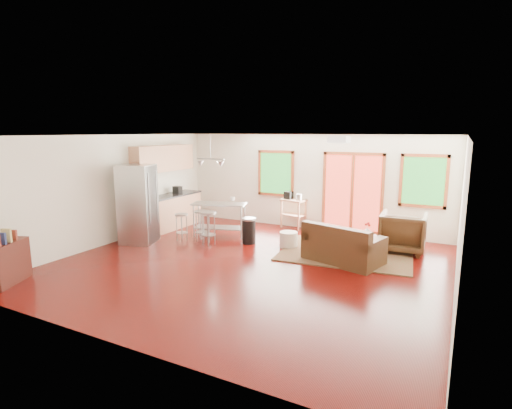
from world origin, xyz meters
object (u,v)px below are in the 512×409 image
at_px(coffee_table, 358,239).
at_px(ottoman, 328,237).
at_px(armchair, 403,230).
at_px(kitchen_cart, 293,203).
at_px(island, 219,214).
at_px(refrigerator, 138,204).
at_px(loveseat, 342,247).
at_px(rug, 346,253).

relative_size(coffee_table, ottoman, 1.89).
relative_size(armchair, kitchen_cart, 0.96).
xyz_separation_m(armchair, island, (-4.39, -0.75, 0.10)).
xyz_separation_m(armchair, refrigerator, (-5.80, -2.14, 0.46)).
height_order(coffee_table, island, island).
xyz_separation_m(coffee_table, island, (-3.51, -0.24, 0.29)).
bearing_deg(kitchen_cart, island, -128.99).
distance_m(loveseat, island, 3.46).
bearing_deg(coffee_table, ottoman, 156.85).
distance_m(rug, coffee_table, 0.42).
height_order(refrigerator, island, refrigerator).
bearing_deg(loveseat, ottoman, 134.86).
xyz_separation_m(rug, kitchen_cart, (-1.96, 1.67, 0.69)).
height_order(rug, loveseat, loveseat).
xyz_separation_m(rug, armchair, (1.07, 0.75, 0.48)).
bearing_deg(armchair, rug, 32.55).
distance_m(rug, ottoman, 0.84).
bearing_deg(refrigerator, rug, -2.26).
bearing_deg(loveseat, refrigerator, -155.38).
xyz_separation_m(island, kitchen_cart, (1.36, 1.68, 0.11)).
bearing_deg(refrigerator, loveseat, -9.72).
xyz_separation_m(refrigerator, island, (1.41, 1.39, -0.35)).
bearing_deg(refrigerator, coffee_table, -0.44).
distance_m(coffee_table, refrigerator, 5.23).
bearing_deg(loveseat, kitchen_cart, 147.06).
distance_m(coffee_table, armchair, 1.03).
height_order(armchair, island, armchair).
relative_size(ottoman, kitchen_cart, 0.53).
relative_size(coffee_table, refrigerator, 0.54).
distance_m(coffee_table, kitchen_cart, 2.62).
bearing_deg(refrigerator, ottoman, 6.73).
bearing_deg(ottoman, coffee_table, -23.15).
bearing_deg(coffee_table, armchair, 30.43).
bearing_deg(armchair, ottoman, 3.79).
relative_size(armchair, refrigerator, 0.52).
distance_m(loveseat, ottoman, 1.39).
bearing_deg(refrigerator, island, 25.82).
relative_size(loveseat, coffee_table, 1.67).
height_order(loveseat, refrigerator, refrigerator).
distance_m(rug, loveseat, 0.71).
xyz_separation_m(rug, island, (-3.32, -0.01, 0.58)).
bearing_deg(refrigerator, kitchen_cart, 29.18).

